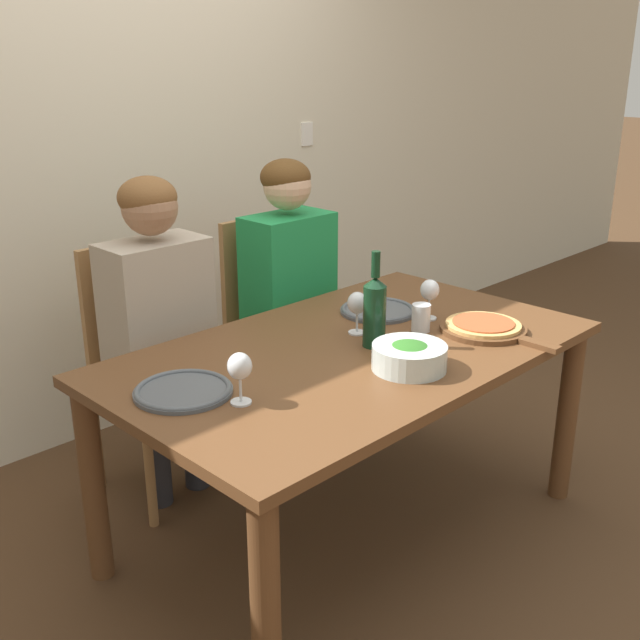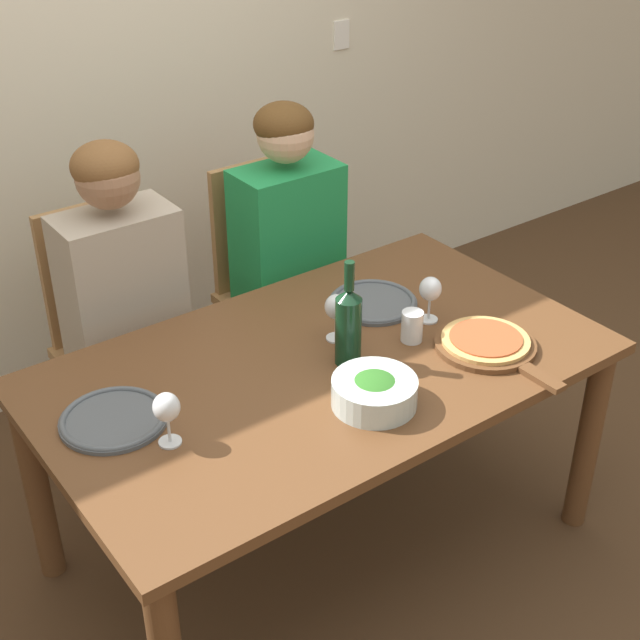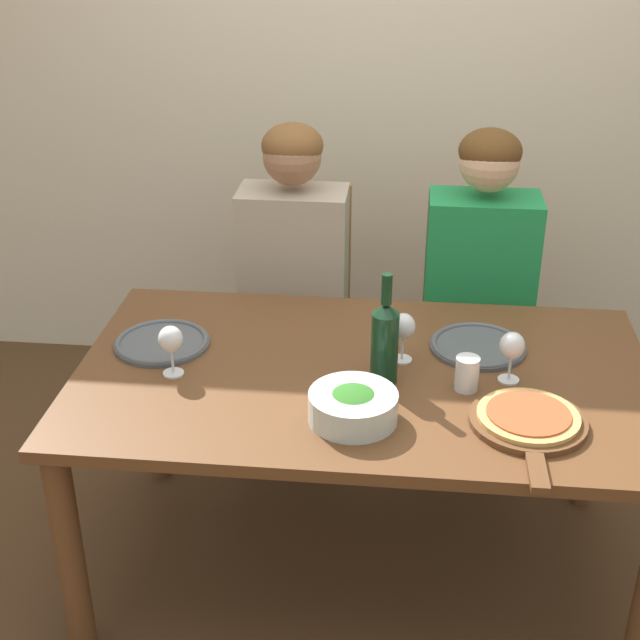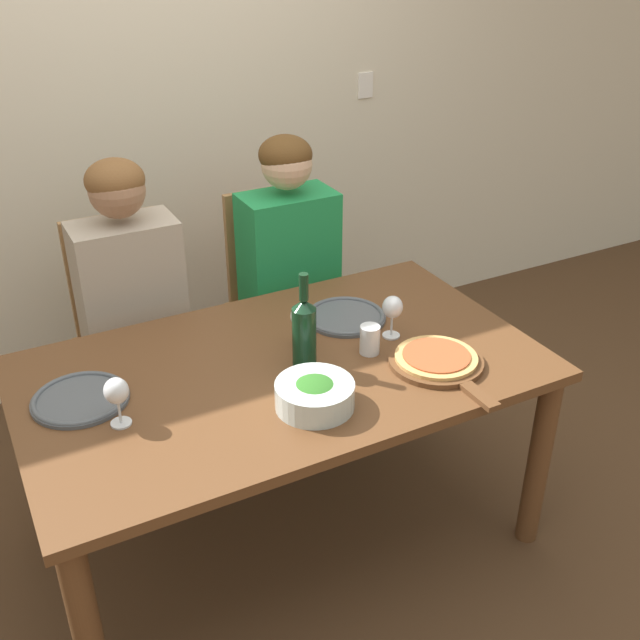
% 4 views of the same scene
% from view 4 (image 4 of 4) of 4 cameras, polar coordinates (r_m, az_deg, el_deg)
% --- Properties ---
extents(ground_plane, '(40.00, 40.00, 0.00)m').
position_cam_4_polar(ground_plane, '(2.85, -2.54, -15.85)').
color(ground_plane, '#4C331E').
extents(back_wall, '(10.00, 0.06, 2.70)m').
position_cam_4_polar(back_wall, '(3.39, -13.64, 17.01)').
color(back_wall, beige).
rests_on(back_wall, ground).
extents(dining_table, '(1.64, 0.96, 0.72)m').
position_cam_4_polar(dining_table, '(2.45, -2.85, -5.36)').
color(dining_table, brown).
rests_on(dining_table, ground).
extents(chair_left, '(0.42, 0.42, 0.97)m').
position_cam_4_polar(chair_left, '(3.08, -14.24, -0.74)').
color(chair_left, '#9E7042').
rests_on(chair_left, ground).
extents(chair_right, '(0.42, 0.42, 0.97)m').
position_cam_4_polar(chair_right, '(3.26, -3.06, 1.91)').
color(chair_right, '#9E7042').
rests_on(chair_right, ground).
extents(person_woman, '(0.47, 0.51, 1.25)m').
position_cam_4_polar(person_woman, '(2.88, -14.18, 2.25)').
color(person_woman, '#28282D').
rests_on(person_woman, ground).
extents(person_man, '(0.47, 0.51, 1.25)m').
position_cam_4_polar(person_man, '(3.07, -2.27, 4.89)').
color(person_man, '#28282D').
rests_on(person_man, ground).
extents(wine_bottle, '(0.08, 0.08, 0.33)m').
position_cam_4_polar(wine_bottle, '(2.31, -1.21, -0.91)').
color(wine_bottle, black).
rests_on(wine_bottle, dining_table).
extents(broccoli_bowl, '(0.23, 0.23, 0.09)m').
position_cam_4_polar(broccoli_bowl, '(2.18, -0.40, -5.71)').
color(broccoli_bowl, silver).
rests_on(broccoli_bowl, dining_table).
extents(dinner_plate_left, '(0.29, 0.29, 0.02)m').
position_cam_4_polar(dinner_plate_left, '(2.33, -17.80, -5.72)').
color(dinner_plate_left, '#4C5156').
rests_on(dinner_plate_left, dining_table).
extents(dinner_plate_right, '(0.29, 0.29, 0.02)m').
position_cam_4_polar(dinner_plate_right, '(2.65, 1.96, 0.29)').
color(dinner_plate_right, '#4C5156').
rests_on(dinner_plate_right, dining_table).
extents(pizza_on_board, '(0.30, 0.44, 0.04)m').
position_cam_4_polar(pizza_on_board, '(2.41, 8.95, -3.09)').
color(pizza_on_board, brown).
rests_on(pizza_on_board, dining_table).
extents(wine_glass_left, '(0.07, 0.07, 0.15)m').
position_cam_4_polar(wine_glass_left, '(2.15, -15.24, -5.40)').
color(wine_glass_left, silver).
rests_on(wine_glass_left, dining_table).
extents(wine_glass_right, '(0.07, 0.07, 0.15)m').
position_cam_4_polar(wine_glass_right, '(2.51, 5.54, 0.84)').
color(wine_glass_right, silver).
rests_on(wine_glass_right, dining_table).
extents(wine_glass_centre, '(0.07, 0.07, 0.15)m').
position_cam_4_polar(wine_glass_centre, '(2.44, -1.47, 0.12)').
color(wine_glass_centre, silver).
rests_on(wine_glass_centre, dining_table).
extents(water_tumbler, '(0.07, 0.07, 0.10)m').
position_cam_4_polar(water_tumbler, '(2.44, 3.81, -1.49)').
color(water_tumbler, silver).
rests_on(water_tumbler, dining_table).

